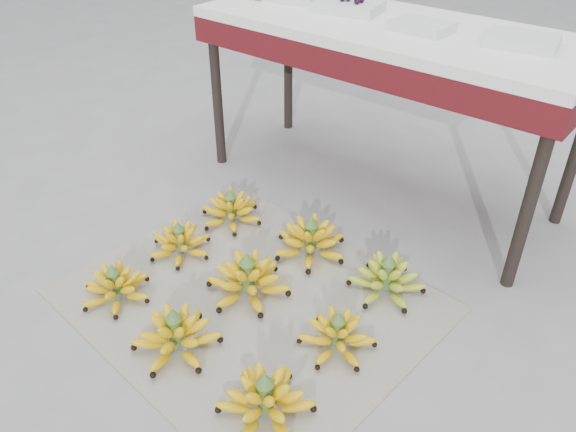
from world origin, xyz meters
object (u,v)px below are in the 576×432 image
Objects in this scene: bunch_back_right at (387,279)px; tray_far_right at (522,41)px; tray_left at (349,6)px; vendor_table at (388,45)px; bunch_mid_left at (180,242)px; bunch_back_left at (231,210)px; tray_right at (422,26)px; bunch_front_right at (266,401)px; bunch_front_center at (176,335)px; bunch_mid_right at (337,335)px; bunch_back_center at (310,241)px; bunch_front_left at (116,287)px; newspaper_mat at (250,299)px; bunch_mid_center at (248,280)px.

bunch_back_right is 1.27× the size of tray_far_right.
vendor_table is at bearing -7.81° from tray_left.
bunch_back_left is (-0.00, 0.30, 0.00)m from bunch_mid_left.
tray_right is 0.38m from tray_far_right.
bunch_front_right is 0.87m from bunch_mid_left.
bunch_back_right is at bearing -64.16° from tray_right.
bunch_front_center is at bearing -49.16° from bunch_mid_left.
bunch_back_center reaches higher than bunch_mid_right.
bunch_front_left is at bearing 162.40° from bunch_front_right.
bunch_front_right is at bearing -103.10° from bunch_mid_right.
vendor_table reaches higher than newspaper_mat.
bunch_back_left is (-0.39, 0.66, -0.00)m from bunch_front_center.
bunch_front_center reaches higher than bunch_mid_left.
bunch_mid_left is 0.30m from bunch_back_left.
bunch_front_left is at bearing -103.48° from vendor_table.
tray_left is at bearing 77.67° from bunch_mid_left.
bunch_mid_left is at bearing 157.36° from bunch_mid_center.
bunch_back_right is at bearing 75.81° from bunch_front_right.
bunch_mid_center is 1.33× the size of bunch_mid_right.
bunch_front_left is 0.93× the size of tray_left.
tray_right reaches higher than bunch_front_right.
bunch_back_left is at bearing 141.57° from newspaper_mat.
tray_right is (0.39, -0.06, -0.01)m from tray_left.
bunch_front_center is 1.64× the size of tray_right.
bunch_mid_center reaches higher than bunch_back_center.
vendor_table reaches higher than bunch_front_left.
bunch_mid_left is 1.25m from tray_left.
tray_far_right reaches higher than vendor_table.
bunch_front_right is 1.16× the size of bunch_mid_right.
newspaper_mat is 5.33× the size of tray_right.
bunch_mid_right is at bearing 1.98° from newspaper_mat.
bunch_mid_right is 1.25m from tray_far_right.
bunch_mid_left is 1.29m from tray_right.
bunch_front_left is 1.73m from tray_far_right.
tray_far_right is at bearing 34.54° from bunch_back_left.
tray_left is at bearing 77.80° from bunch_back_left.
tray_left is at bearing 170.66° from tray_right.
tray_left is 1.11× the size of tray_far_right.
vendor_table is at bearing 117.02° from bunch_front_center.
bunch_mid_center is 1.72× the size of tray_right.
bunch_front_center is at bearing 163.79° from bunch_front_right.
tray_far_right is at bearing 73.83° from bunch_back_center.
bunch_front_right reaches higher than bunch_back_right.
bunch_front_center is at bearing -93.38° from newspaper_mat.
bunch_mid_left is at bearing -93.04° from bunch_back_left.
bunch_front_center is 0.35m from bunch_mid_center.
tray_left is (0.10, 0.98, 0.76)m from bunch_mid_left.
bunch_front_right is at bearing -43.62° from bunch_back_left.
bunch_front_right is 0.54m from bunch_mid_center.
bunch_back_right reaches higher than bunch_mid_right.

